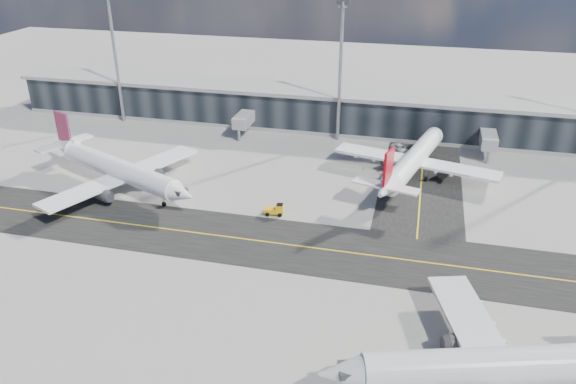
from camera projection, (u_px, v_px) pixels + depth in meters
name	position (u px, v px, depth m)	size (l,w,h in m)	color
ground	(281.00, 259.00, 77.40)	(300.00, 300.00, 0.00)	gray
taxiway_lanes	(323.00, 225.00, 85.92)	(180.00, 63.00, 0.03)	black
terminal_concourse	(343.00, 111.00, 123.45)	(152.00, 19.80, 8.80)	black
floodlight_masts	(340.00, 66.00, 112.34)	(102.50, 0.70, 28.90)	gray
airliner_af	(117.00, 169.00, 96.25)	(34.86, 30.12, 10.80)	white
airliner_redtail	(413.00, 160.00, 100.16)	(30.17, 35.07, 10.50)	white
airliner_near	(515.00, 366.00, 53.84)	(37.24, 32.10, 11.24)	silver
baggage_tug	(276.00, 210.00, 88.56)	(3.15, 1.88, 1.87)	#FFB80D
service_van	(400.00, 149.00, 112.58)	(2.20, 4.77, 1.32)	white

